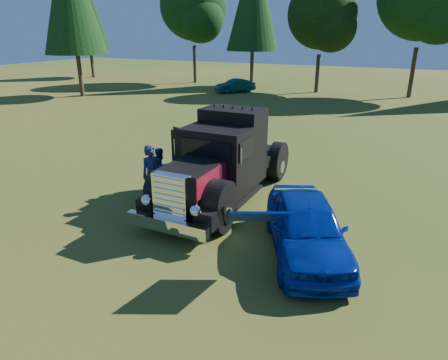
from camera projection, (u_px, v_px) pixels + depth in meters
ground at (198, 238)px, 11.17m from camera, size 120.00×120.00×0.00m
diamond_t_truck at (222, 164)px, 13.24m from camera, size 3.35×7.16×3.00m
hotrod_coupe at (306, 227)px, 10.16m from camera, size 3.54×4.79×1.89m
spectator_near at (152, 175)px, 13.07m from camera, size 0.77×0.87×2.01m
spectator_far at (161, 169)px, 14.37m from camera, size 0.78×0.89×1.55m
distant_teal_car at (235, 86)px, 37.34m from camera, size 3.39×3.72×1.23m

